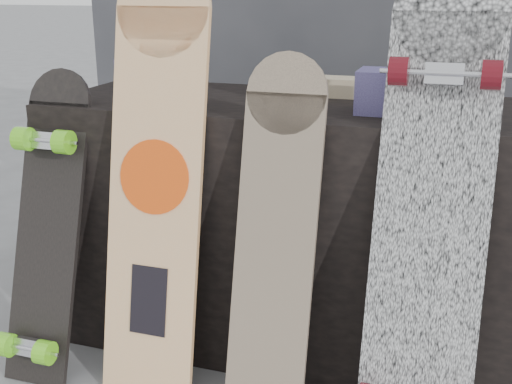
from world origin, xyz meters
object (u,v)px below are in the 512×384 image
(vendor_table, at_px, (306,225))
(longboard_celtic, at_px, (276,232))
(longboard_cascadia, at_px, (432,202))
(skateboard_dark, at_px, (46,223))
(longboard_geisha, at_px, (156,170))

(vendor_table, relative_size, longboard_celtic, 1.62)
(vendor_table, bearing_deg, longboard_cascadia, -40.91)
(skateboard_dark, bearing_deg, longboard_celtic, 0.58)
(vendor_table, relative_size, longboard_geisha, 1.30)
(longboard_cascadia, bearing_deg, longboard_geisha, 179.99)
(longboard_geisha, distance_m, longboard_celtic, 0.39)
(longboard_celtic, relative_size, skateboard_dark, 1.08)
(longboard_geisha, xyz_separation_m, skateboard_dark, (-0.35, -0.05, -0.18))
(vendor_table, distance_m, skateboard_dark, 0.81)
(vendor_table, bearing_deg, longboard_celtic, -88.49)
(vendor_table, height_order, skateboard_dark, skateboard_dark)
(longboard_geisha, bearing_deg, skateboard_dark, -172.25)
(longboard_geisha, distance_m, longboard_cascadia, 0.75)
(longboard_celtic, xyz_separation_m, longboard_cascadia, (0.39, 0.04, 0.11))
(longboard_geisha, relative_size, longboard_cascadia, 1.00)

